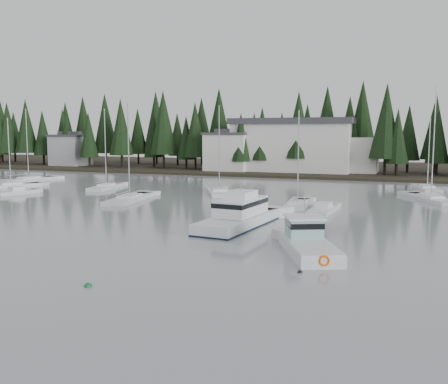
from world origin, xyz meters
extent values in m
plane|color=gray|center=(0.00, 0.00, 0.00)|extent=(260.00, 260.00, 0.00)
cube|color=black|center=(0.00, 97.00, 0.00)|extent=(240.00, 54.00, 1.00)
cube|color=silver|center=(-18.00, 79.00, 4.25)|extent=(9.00, 7.00, 7.50)
cube|color=#38383D|center=(-18.00, 79.00, 8.25)|extent=(9.54, 7.42, 0.50)
cube|color=#38383D|center=(-18.00, 79.00, 8.85)|extent=(4.95, 3.85, 0.80)
cube|color=#999EA0|center=(-60.00, 81.00, 4.00)|extent=(8.00, 7.00, 7.00)
cube|color=#38383D|center=(-60.00, 81.00, 7.75)|extent=(8.48, 7.42, 0.50)
cube|color=#38383D|center=(-60.00, 81.00, 8.35)|extent=(4.40, 3.85, 0.80)
cube|color=silver|center=(-5.00, 82.00, 5.50)|extent=(24.00, 10.00, 10.00)
cube|color=#38383D|center=(-5.00, 82.00, 10.80)|extent=(25.00, 11.00, 1.20)
cube|color=silver|center=(7.00, 84.00, 4.00)|extent=(10.00, 8.00, 7.00)
cube|color=silver|center=(4.00, 22.17, 0.16)|extent=(4.69, 11.84, 1.68)
cube|color=black|center=(4.00, 22.17, 0.03)|extent=(4.73, 11.90, 0.23)
cube|color=white|center=(4.06, 22.74, 1.78)|extent=(3.50, 6.26, 1.52)
cube|color=black|center=(4.06, 22.74, 2.15)|extent=(3.58, 6.33, 0.42)
cube|color=white|center=(4.06, 22.74, 2.89)|extent=(2.43, 3.20, 0.68)
cylinder|color=#A5A8AD|center=(4.06, 22.74, 3.72)|extent=(0.10, 0.10, 1.15)
cube|color=silver|center=(12.00, 14.36, 0.10)|extent=(6.07, 8.77, 1.35)
cube|color=silver|center=(12.00, 14.36, 0.83)|extent=(5.95, 8.60, 0.12)
cube|color=#8AB5B0|center=(11.32, 15.87, 1.56)|extent=(3.20, 3.25, 1.45)
cube|color=white|center=(11.32, 15.87, 2.34)|extent=(3.60, 3.68, 0.12)
cube|color=black|center=(11.32, 15.87, 1.85)|extent=(3.27, 3.32, 0.42)
cylinder|color=#A5A8AD|center=(11.32, 15.87, 3.22)|extent=(0.08, 0.08, 1.66)
torus|color=#F2590C|center=(13.71, 10.57, 0.57)|extent=(0.72, 0.43, 0.73)
cube|color=silver|center=(20.86, 47.00, -0.03)|extent=(6.90, 10.47, 1.05)
cube|color=white|center=(20.86, 47.00, 0.62)|extent=(3.22, 3.98, 0.30)
cylinder|color=#A5A8AD|center=(20.86, 47.00, 7.44)|extent=(0.14, 0.14, 13.88)
cube|color=silver|center=(-6.45, 44.13, -0.03)|extent=(6.50, 8.84, 1.05)
cube|color=white|center=(-6.45, 44.13, 0.62)|extent=(3.13, 3.49, 0.30)
cylinder|color=#A5A8AD|center=(-6.45, 44.13, 6.33)|extent=(0.14, 0.14, 11.66)
cube|color=silver|center=(-39.98, 40.52, -0.03)|extent=(6.71, 8.97, 1.05)
cube|color=white|center=(-39.98, 40.52, 0.62)|extent=(3.16, 3.55, 0.30)
cylinder|color=#A5A8AD|center=(-39.98, 40.52, 5.60)|extent=(0.14, 0.14, 10.20)
cube|color=silver|center=(20.67, 59.01, -0.03)|extent=(4.19, 8.51, 1.05)
cube|color=white|center=(20.67, 59.01, 0.62)|extent=(2.32, 3.09, 0.30)
cylinder|color=#A5A8AD|center=(20.67, 59.01, 5.53)|extent=(0.14, 0.14, 10.07)
cube|color=silver|center=(-44.60, 49.52, -0.03)|extent=(4.80, 10.65, 1.05)
cube|color=white|center=(-44.60, 49.52, 0.62)|extent=(2.61, 3.82, 0.30)
cylinder|color=#A5A8AD|center=(-44.60, 49.52, 6.54)|extent=(0.14, 0.14, 12.08)
cube|color=silver|center=(6.53, 35.33, -0.03)|extent=(3.44, 9.83, 1.05)
cube|color=white|center=(6.53, 35.33, 0.62)|extent=(2.12, 3.42, 0.30)
cylinder|color=#A5A8AD|center=(6.53, 35.33, 5.71)|extent=(0.14, 0.14, 10.42)
cube|color=silver|center=(-24.94, 44.22, -0.03)|extent=(3.87, 9.19, 1.05)
cube|color=white|center=(-24.94, 44.22, 0.62)|extent=(2.18, 3.27, 0.30)
cylinder|color=#A5A8AD|center=(-24.94, 44.22, 6.25)|extent=(0.14, 0.14, 11.50)
cube|color=silver|center=(-14.47, 33.79, -0.03)|extent=(4.35, 10.82, 1.05)
cube|color=white|center=(-14.47, 33.79, 0.62)|extent=(2.49, 3.83, 0.30)
cylinder|color=#A5A8AD|center=(-14.47, 33.79, 6.31)|extent=(0.14, 0.14, 11.62)
cube|color=silver|center=(-32.68, 34.02, 0.05)|extent=(3.97, 6.03, 0.90)
cube|color=white|center=(-32.68, 34.02, 0.75)|extent=(2.02, 2.20, 0.55)
cube|color=silver|center=(9.82, 33.43, 0.05)|extent=(2.65, 6.96, 0.90)
cube|color=white|center=(9.82, 33.43, 0.75)|extent=(1.64, 2.28, 0.55)
sphere|color=#145933|center=(2.04, 2.50, 0.00)|extent=(0.46, 0.46, 0.46)
sphere|color=black|center=(12.44, 9.42, 0.00)|extent=(0.33, 0.33, 0.33)
camera|label=1|loc=(18.63, -19.88, 8.50)|focal=40.00mm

